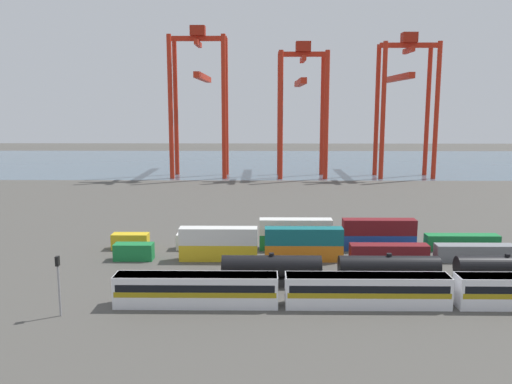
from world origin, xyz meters
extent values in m
plane|color=#4C4944|center=(0.00, 40.00, 0.00)|extent=(420.00, 420.00, 0.00)
cube|color=#475B6B|center=(0.00, 140.63, 0.00)|extent=(400.00, 110.00, 0.01)
cube|color=silver|center=(-17.79, -21.49, 1.95)|extent=(19.62, 3.10, 3.90)
cube|color=#9E8414|center=(-17.79, -21.49, 1.85)|extent=(19.23, 3.14, 0.64)
cube|color=black|center=(-17.79, -21.49, 2.63)|extent=(18.84, 3.13, 0.90)
cube|color=slate|center=(-17.79, -21.49, 3.72)|extent=(19.42, 2.85, 0.36)
cube|color=silver|center=(2.73, -21.49, 1.95)|extent=(19.62, 3.10, 3.90)
cube|color=#9E8414|center=(2.73, -21.49, 1.85)|extent=(19.23, 3.14, 0.64)
cube|color=black|center=(2.73, -21.49, 2.63)|extent=(18.84, 3.13, 0.90)
cube|color=slate|center=(2.73, -21.49, 3.72)|extent=(19.42, 2.85, 0.36)
cube|color=#232326|center=(-8.61, -13.90, 0.55)|extent=(13.34, 2.50, 1.10)
cylinder|color=black|center=(-8.61, -13.90, 2.58)|extent=(13.34, 2.95, 2.95)
cylinder|color=black|center=(-8.61, -13.90, 4.23)|extent=(0.70, 0.70, 0.36)
cube|color=#232326|center=(7.09, -13.90, 0.55)|extent=(13.34, 2.50, 1.10)
cylinder|color=black|center=(7.09, -13.90, 2.58)|extent=(13.34, 2.95, 2.95)
cylinder|color=black|center=(7.09, -13.90, 4.23)|extent=(0.70, 0.70, 0.36)
cube|color=#232326|center=(22.80, -13.90, 0.55)|extent=(13.34, 2.50, 1.10)
cylinder|color=black|center=(22.80, -13.90, 2.58)|extent=(13.34, 2.95, 2.95)
cylinder|color=black|center=(22.80, -13.90, 4.23)|extent=(0.70, 0.70, 0.36)
cylinder|color=gray|center=(-33.04, -24.89, 3.52)|extent=(0.24, 0.24, 7.03)
cube|color=black|center=(-33.04, -24.89, 6.53)|extent=(0.36, 0.60, 1.10)
cube|color=#197538|center=(-29.95, -2.49, 1.30)|extent=(6.04, 2.44, 2.60)
cube|color=gold|center=(-16.68, -2.49, 1.30)|extent=(12.10, 2.44, 2.60)
cube|color=silver|center=(-16.68, -2.49, 3.90)|extent=(12.10, 2.44, 2.60)
cube|color=orange|center=(-3.41, -2.49, 1.30)|extent=(12.10, 2.44, 2.60)
cube|color=#146066|center=(-3.41, -2.49, 3.90)|extent=(12.10, 2.44, 2.60)
cube|color=maroon|center=(9.86, -2.49, 1.30)|extent=(12.10, 2.44, 2.60)
cube|color=slate|center=(23.13, -2.49, 1.30)|extent=(12.10, 2.44, 2.60)
cube|color=gold|center=(-32.09, 3.93, 1.30)|extent=(6.04, 2.44, 2.60)
cube|color=silver|center=(-18.18, 3.93, 1.30)|extent=(12.10, 2.44, 2.60)
cube|color=#197538|center=(-4.27, 3.93, 1.30)|extent=(12.10, 2.44, 2.60)
cube|color=silver|center=(-4.27, 3.93, 3.90)|extent=(12.10, 2.44, 2.60)
cube|color=#1C4299|center=(9.63, 3.93, 1.30)|extent=(12.10, 2.44, 2.60)
cube|color=maroon|center=(9.63, 3.93, 3.90)|extent=(12.10, 2.44, 2.60)
cube|color=#197538|center=(23.54, 3.93, 1.30)|extent=(12.10, 2.44, 2.60)
cylinder|color=red|center=(-39.58, 89.98, 23.04)|extent=(1.50, 1.50, 46.08)
cylinder|color=red|center=(-22.34, 89.98, 23.04)|extent=(1.50, 1.50, 46.08)
cylinder|color=red|center=(-39.58, 100.37, 23.04)|extent=(1.50, 1.50, 46.08)
cylinder|color=red|center=(-22.34, 100.37, 23.04)|extent=(1.50, 1.50, 46.08)
cube|color=red|center=(-30.96, 95.18, 45.28)|extent=(18.84, 1.20, 1.60)
cube|color=red|center=(-30.96, 95.18, 43.68)|extent=(1.20, 11.99, 1.60)
cube|color=red|center=(-30.96, 108.85, 33.52)|extent=(2.00, 39.04, 2.00)
cube|color=maroon|center=(-30.96, 95.18, 47.68)|extent=(4.80, 4.00, 3.20)
cylinder|color=red|center=(-4.02, 89.53, 20.54)|extent=(1.50, 1.50, 41.07)
cylinder|color=red|center=(10.69, 89.53, 20.54)|extent=(1.50, 1.50, 41.07)
cylinder|color=red|center=(-4.02, 100.83, 20.54)|extent=(1.50, 1.50, 41.07)
cylinder|color=red|center=(10.69, 100.83, 20.54)|extent=(1.50, 1.50, 41.07)
cube|color=red|center=(3.33, 95.18, 40.27)|extent=(16.31, 1.20, 1.60)
cube|color=red|center=(3.33, 95.18, 38.67)|extent=(1.20, 12.90, 1.60)
cube|color=red|center=(3.33, 107.14, 31.67)|extent=(2.00, 34.16, 2.00)
cube|color=maroon|center=(3.33, 95.18, 42.67)|extent=(4.80, 4.00, 3.20)
cylinder|color=red|center=(29.03, 90.46, 21.93)|extent=(1.50, 1.50, 43.87)
cylinder|color=red|center=(46.22, 90.46, 21.93)|extent=(1.50, 1.50, 43.87)
cylinder|color=red|center=(29.03, 99.90, 21.93)|extent=(1.50, 1.50, 43.87)
cylinder|color=red|center=(46.22, 99.90, 21.93)|extent=(1.50, 1.50, 43.87)
cube|color=red|center=(37.63, 95.18, 43.07)|extent=(18.79, 1.20, 1.60)
cube|color=red|center=(37.63, 95.18, 41.47)|extent=(1.20, 11.04, 1.60)
cube|color=red|center=(37.63, 108.03, 33.31)|extent=(2.00, 36.70, 2.00)
cube|color=maroon|center=(37.63, 95.18, 45.47)|extent=(4.80, 4.00, 3.20)
camera|label=1|loc=(-9.85, -82.27, 23.99)|focal=37.11mm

